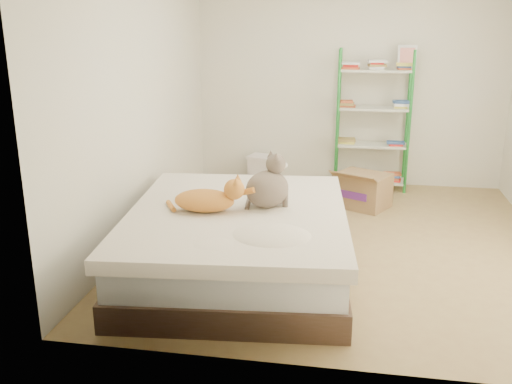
% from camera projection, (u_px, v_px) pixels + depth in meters
% --- Properties ---
extents(room, '(3.81, 4.21, 2.61)m').
position_uv_depth(room, '(347.00, 105.00, 5.07)').
color(room, olive).
rests_on(room, ground).
extents(bed, '(1.93, 2.32, 0.55)m').
position_uv_depth(bed, '(238.00, 242.00, 4.69)').
color(bed, brown).
rests_on(bed, ground).
extents(orange_cat, '(0.59, 0.34, 0.23)m').
position_uv_depth(orange_cat, '(204.00, 198.00, 4.54)').
color(orange_cat, '#D5873D').
rests_on(orange_cat, bed).
extents(grey_cat, '(0.51, 0.49, 0.44)m').
position_uv_depth(grey_cat, '(267.00, 181.00, 4.61)').
color(grey_cat, '#6E6356').
rests_on(grey_cat, bed).
extents(shelf_unit, '(0.90, 0.36, 1.74)m').
position_uv_depth(shelf_unit, '(373.00, 120.00, 6.92)').
color(shelf_unit, '#268A34').
rests_on(shelf_unit, ground).
extents(cardboard_box, '(0.69, 0.72, 0.44)m').
position_uv_depth(cardboard_box, '(362.00, 190.00, 6.39)').
color(cardboard_box, '#956F4C').
rests_on(cardboard_box, ground).
extents(white_bin, '(0.38, 0.36, 0.37)m').
position_uv_depth(white_bin, '(262.00, 169.00, 7.31)').
color(white_bin, silver).
rests_on(white_bin, ground).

